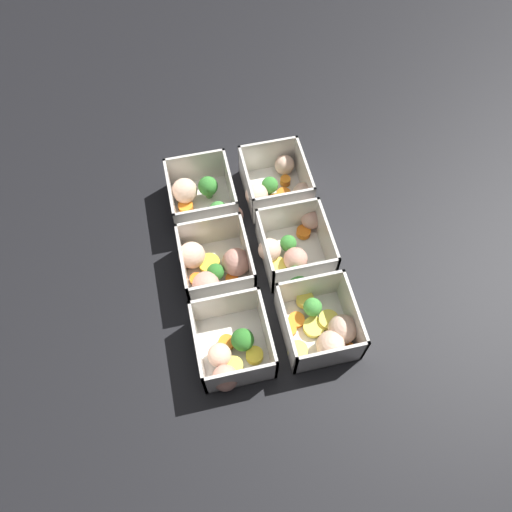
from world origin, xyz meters
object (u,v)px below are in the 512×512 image
at_px(container_near_center, 293,249).
at_px(container_far_center, 214,266).
at_px(container_far_left, 232,350).
at_px(container_far_right, 204,198).
at_px(container_near_left, 324,328).
at_px(container_near_right, 278,185).

height_order(container_near_center, container_far_center, same).
relative_size(container_near_center, container_far_center, 1.14).
distance_m(container_far_left, container_far_center, 0.16).
xyz_separation_m(container_far_left, container_far_right, (0.31, -0.01, 0.00)).
xyz_separation_m(container_far_left, container_far_center, (0.16, 0.00, 0.00)).
bearing_deg(container_far_left, container_far_right, -1.44).
bearing_deg(container_far_center, container_near_center, -88.68).
bearing_deg(container_near_center, container_far_right, 43.73).
distance_m(container_near_left, container_far_right, 0.34).
xyz_separation_m(container_near_left, container_far_right, (0.30, 0.15, 0.00)).
xyz_separation_m(container_near_center, container_far_center, (-0.00, 0.15, 0.00)).
relative_size(container_near_center, container_far_right, 1.03).
height_order(container_near_left, container_near_right, same).
bearing_deg(container_near_center, container_near_left, -175.59).
bearing_deg(container_near_right, container_far_left, 153.55).
bearing_deg(container_near_center, container_near_right, -2.99).
relative_size(container_near_right, container_far_right, 0.96).
height_order(container_near_left, container_far_center, same).
relative_size(container_near_right, container_far_left, 0.95).
relative_size(container_near_left, container_near_right, 1.04).
bearing_deg(container_near_left, container_far_right, 26.37).
bearing_deg(container_near_left, container_far_center, 45.51).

